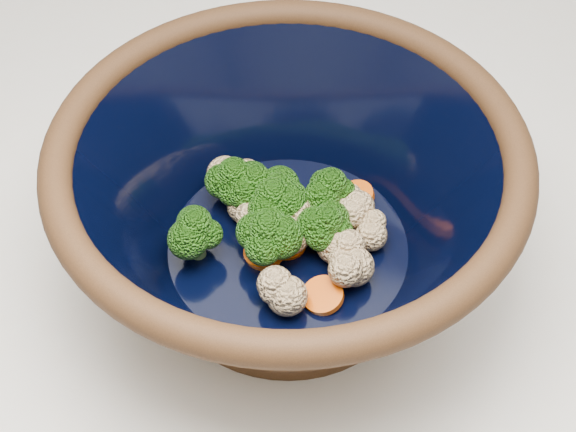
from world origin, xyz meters
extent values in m
cube|color=white|center=(0.00, 0.00, 0.45)|extent=(1.20, 1.20, 0.90)
cylinder|color=black|center=(-0.08, -0.11, 0.91)|extent=(0.20, 0.20, 0.01)
torus|color=black|center=(-0.08, -0.11, 1.04)|extent=(0.34, 0.34, 0.02)
cylinder|color=black|center=(-0.08, -0.11, 0.93)|extent=(0.19, 0.19, 0.00)
cylinder|color=#608442|center=(-0.05, -0.11, 0.94)|extent=(0.01, 0.01, 0.02)
ellipsoid|color=#326914|center=(-0.05, -0.11, 0.96)|extent=(0.04, 0.04, 0.03)
cylinder|color=#608442|center=(-0.09, -0.08, 0.94)|extent=(0.01, 0.01, 0.02)
ellipsoid|color=#326914|center=(-0.09, -0.08, 0.97)|extent=(0.04, 0.04, 0.03)
cylinder|color=#608442|center=(-0.11, -0.08, 0.94)|extent=(0.01, 0.01, 0.02)
ellipsoid|color=#326914|center=(-0.11, -0.08, 0.97)|extent=(0.04, 0.04, 0.04)
cylinder|color=#608442|center=(-0.13, -0.08, 0.94)|extent=(0.01, 0.01, 0.02)
ellipsoid|color=#326914|center=(-0.13, -0.08, 0.97)|extent=(0.04, 0.04, 0.04)
cylinder|color=#608442|center=(-0.14, -0.14, 0.94)|extent=(0.01, 0.01, 0.02)
ellipsoid|color=#326914|center=(-0.14, -0.14, 0.97)|extent=(0.04, 0.04, 0.04)
cylinder|color=#608442|center=(-0.09, -0.13, 0.94)|extent=(0.01, 0.01, 0.02)
ellipsoid|color=#326914|center=(-0.09, -0.13, 0.97)|extent=(0.04, 0.04, 0.04)
cylinder|color=#608442|center=(-0.10, -0.09, 0.94)|extent=(0.01, 0.01, 0.02)
ellipsoid|color=#326914|center=(-0.10, -0.09, 0.97)|extent=(0.04, 0.04, 0.04)
cylinder|color=#608442|center=(-0.06, -0.07, 0.94)|extent=(0.01, 0.01, 0.02)
ellipsoid|color=#326914|center=(-0.06, -0.07, 0.97)|extent=(0.04, 0.04, 0.03)
sphere|color=beige|center=(-0.07, -0.11, 0.95)|extent=(0.03, 0.03, 0.03)
sphere|color=beige|center=(-0.09, -0.11, 0.95)|extent=(0.03, 0.03, 0.03)
sphere|color=beige|center=(-0.04, -0.11, 0.95)|extent=(0.03, 0.03, 0.03)
sphere|color=beige|center=(-0.02, -0.13, 0.95)|extent=(0.03, 0.03, 0.03)
sphere|color=beige|center=(-0.04, -0.08, 0.95)|extent=(0.03, 0.03, 0.03)
sphere|color=beige|center=(-0.09, -0.10, 0.95)|extent=(0.03, 0.03, 0.03)
sphere|color=beige|center=(-0.02, -0.09, 0.95)|extent=(0.03, 0.03, 0.03)
sphere|color=beige|center=(-0.05, -0.08, 0.95)|extent=(0.03, 0.03, 0.03)
sphere|color=beige|center=(-0.13, -0.08, 0.95)|extent=(0.03, 0.03, 0.03)
sphere|color=beige|center=(-0.12, -0.09, 0.95)|extent=(0.03, 0.03, 0.03)
sphere|color=beige|center=(-0.11, -0.10, 0.95)|extent=(0.03, 0.03, 0.03)
sphere|color=beige|center=(-0.06, -0.17, 0.95)|extent=(0.03, 0.03, 0.03)
cylinder|color=#DC5709|center=(-0.08, -0.11, 0.94)|extent=(0.03, 0.03, 0.01)
cylinder|color=#DC5709|center=(-0.04, -0.05, 0.94)|extent=(0.03, 0.03, 0.01)
cylinder|color=#DC5709|center=(-0.10, -0.08, 0.94)|extent=(0.03, 0.03, 0.01)
cylinder|color=#DC5709|center=(-0.07, -0.09, 0.94)|extent=(0.03, 0.03, 0.01)
cylinder|color=#DC5709|center=(-0.04, -0.15, 0.94)|extent=(0.03, 0.03, 0.01)
cylinder|color=#DC5709|center=(-0.08, -0.11, 0.94)|extent=(0.03, 0.03, 0.01)
cylinder|color=#DC5709|center=(-0.09, -0.12, 0.94)|extent=(0.03, 0.03, 0.01)
camera|label=1|loc=(0.02, -0.49, 1.43)|focal=50.00mm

